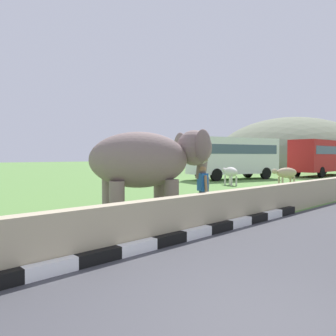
# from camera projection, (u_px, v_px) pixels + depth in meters

# --- Properties ---
(striped_curb) EXTENTS (16.20, 0.20, 0.24)m
(striped_curb) POSITION_uv_depth(u_px,v_px,m) (76.00, 263.00, 5.68)
(striped_curb) COLOR white
(striped_curb) RESTS_ON ground_plane
(barrier_parapet) EXTENTS (28.00, 0.36, 1.00)m
(barrier_parapet) POSITION_uv_depth(u_px,v_px,m) (164.00, 220.00, 7.51)
(barrier_parapet) COLOR tan
(barrier_parapet) RESTS_ON ground_plane
(elephant) EXTENTS (4.07, 3.07, 2.81)m
(elephant) POSITION_uv_depth(u_px,v_px,m) (151.00, 161.00, 10.15)
(elephant) COLOR slate
(elephant) RESTS_ON ground_plane
(person_handler) EXTENTS (0.39, 0.64, 1.66)m
(person_handler) POSITION_uv_depth(u_px,v_px,m) (203.00, 188.00, 10.82)
(person_handler) COLOR navy
(person_handler) RESTS_ON ground_plane
(bus_white) EXTENTS (8.39, 4.75, 3.50)m
(bus_white) POSITION_uv_depth(u_px,v_px,m) (233.00, 155.00, 28.03)
(bus_white) COLOR silver
(bus_white) RESTS_ON ground_plane
(bus_red) EXTENTS (9.88, 2.76, 3.50)m
(bus_red) POSITION_uv_depth(u_px,v_px,m) (323.00, 155.00, 33.09)
(bus_red) COLOR #B21E1E
(bus_red) RESTS_ON ground_plane
(cow_near) EXTENTS (1.20, 1.88, 1.23)m
(cow_near) POSITION_uv_depth(u_px,v_px,m) (230.00, 172.00, 22.39)
(cow_near) COLOR beige
(cow_near) RESTS_ON ground_plane
(cow_mid) EXTENTS (1.89, 1.18, 1.23)m
(cow_mid) POSITION_uv_depth(u_px,v_px,m) (286.00, 173.00, 21.21)
(cow_mid) COLOR tan
(cow_mid) RESTS_ON ground_plane
(hill_east) EXTENTS (34.54, 27.63, 17.93)m
(hill_east) POSITION_uv_depth(u_px,v_px,m) (293.00, 167.00, 60.09)
(hill_east) COLOR slate
(hill_east) RESTS_ON ground_plane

